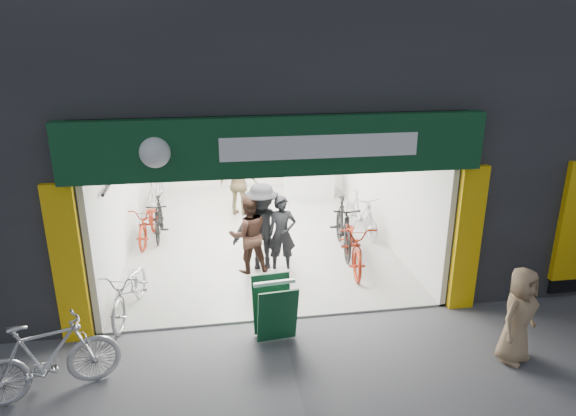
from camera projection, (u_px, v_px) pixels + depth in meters
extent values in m
plane|color=#56565B|center=(279.00, 320.00, 8.76)|extent=(60.00, 60.00, 0.00)
cube|color=#232326|center=(17.00, 162.00, 12.02)|extent=(5.00, 10.00, 3.50)
cube|color=#232326|center=(474.00, 146.00, 13.74)|extent=(6.00, 10.00, 3.50)
cube|color=#9E9E99|center=(256.00, 233.00, 12.48)|extent=(6.00, 8.00, 0.04)
cube|color=silver|center=(242.00, 136.00, 15.78)|extent=(6.00, 0.20, 3.20)
cube|color=silver|center=(124.00, 175.00, 11.52)|extent=(0.10, 8.00, 3.20)
cube|color=silver|center=(376.00, 165.00, 12.40)|extent=(0.10, 8.00, 3.20)
cube|color=white|center=(253.00, 98.00, 11.42)|extent=(6.00, 8.00, 0.10)
cube|color=black|center=(277.00, 124.00, 7.75)|extent=(6.00, 0.30, 0.30)
cube|color=#0D3A21|center=(279.00, 146.00, 7.64)|extent=(6.40, 0.25, 0.90)
cube|color=white|center=(321.00, 147.00, 7.60)|extent=(3.00, 0.02, 0.35)
cube|color=#DCA30B|center=(68.00, 266.00, 7.79)|extent=(0.45, 0.12, 2.60)
cube|color=#DCA30B|center=(468.00, 240.00, 8.76)|extent=(0.45, 0.12, 2.60)
cube|color=#DCA30B|center=(573.00, 222.00, 8.98)|extent=(0.50, 0.12, 2.20)
cylinder|color=black|center=(124.00, 160.00, 10.82)|extent=(0.06, 5.00, 0.06)
cube|color=silver|center=(309.00, 182.00, 14.92)|extent=(1.40, 0.60, 1.00)
cube|color=white|center=(268.00, 123.00, 8.83)|extent=(1.30, 0.35, 0.04)
cube|color=white|center=(258.00, 108.00, 10.51)|extent=(1.30, 0.35, 0.04)
cube|color=white|center=(250.00, 97.00, 12.19)|extent=(1.30, 0.35, 0.04)
cube|color=white|center=(244.00, 89.00, 13.87)|extent=(1.30, 0.35, 0.04)
imported|color=#ACACB1|center=(130.00, 290.00, 8.79)|extent=(0.92, 1.88, 0.95)
imported|color=black|center=(159.00, 219.00, 12.08)|extent=(0.46, 1.60, 0.96)
imported|color=maroon|center=(149.00, 223.00, 11.88)|extent=(0.83, 1.83, 0.93)
imported|color=#ADADB2|center=(156.00, 191.00, 13.93)|extent=(0.71, 1.86, 1.09)
imported|color=black|center=(343.00, 227.00, 11.26)|extent=(0.78, 2.04, 1.20)
imported|color=maroon|center=(353.00, 244.00, 10.54)|extent=(0.96, 2.11, 1.07)
imported|color=#A4A4A8|center=(361.00, 214.00, 12.29)|extent=(0.77, 1.80, 1.05)
imported|color=#B9B8BD|center=(47.00, 358.00, 6.82)|extent=(1.95, 1.10, 1.13)
imported|color=black|center=(282.00, 234.00, 10.35)|extent=(0.60, 0.42, 1.59)
imported|color=#3A221A|center=(249.00, 235.00, 10.24)|extent=(0.87, 0.71, 1.64)
imported|color=black|center=(262.00, 227.00, 10.34)|extent=(1.22, 0.73, 1.85)
imported|color=olive|center=(239.00, 184.00, 13.39)|extent=(1.11, 0.77, 1.75)
imported|color=#937655|center=(519.00, 315.00, 7.48)|extent=(0.87, 0.78, 1.50)
cube|color=#104325|center=(278.00, 316.00, 7.91)|extent=(0.65, 0.29, 0.96)
cube|color=#104325|center=(272.00, 303.00, 8.29)|extent=(0.65, 0.29, 0.96)
cube|color=white|center=(274.00, 283.00, 7.95)|extent=(0.66, 0.12, 0.06)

